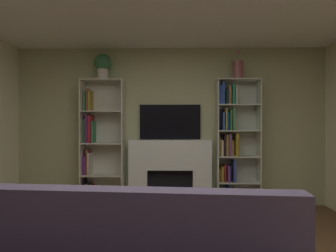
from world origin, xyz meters
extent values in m
cube|color=tan|center=(0.00, 2.67, 1.28)|extent=(5.12, 0.06, 2.55)
cube|color=white|center=(-0.51, 2.54, 0.29)|extent=(0.30, 0.20, 0.59)
cube|color=white|center=(0.51, 2.54, 0.29)|extent=(0.30, 0.20, 0.59)
cube|color=white|center=(0.00, 2.54, 0.82)|extent=(1.31, 0.20, 0.48)
cube|color=black|center=(0.00, 2.60, 0.29)|extent=(0.72, 0.08, 0.59)
cube|color=#62524C|center=(0.00, 2.29, 0.01)|extent=(1.41, 0.30, 0.03)
cube|color=black|center=(0.00, 2.61, 1.35)|extent=(0.98, 0.06, 0.56)
cube|color=beige|center=(-1.40, 2.48, 1.01)|extent=(0.02, 0.31, 2.02)
cube|color=beige|center=(-0.74, 2.48, 1.01)|extent=(0.02, 0.31, 2.02)
cube|color=beige|center=(-1.07, 2.63, 1.01)|extent=(0.67, 0.02, 2.02)
cube|color=beige|center=(-1.07, 2.48, 0.01)|extent=(0.64, 0.31, 0.02)
cube|color=black|center=(-1.37, 2.50, 0.24)|extent=(0.02, 0.23, 0.44)
cube|color=#307847|center=(-1.32, 2.51, 0.19)|extent=(0.04, 0.21, 0.35)
cube|color=#A73B1B|center=(-1.26, 2.51, 0.19)|extent=(0.03, 0.21, 0.34)
cube|color=beige|center=(-1.23, 2.53, 0.16)|extent=(0.02, 0.17, 0.29)
cube|color=beige|center=(-1.07, 2.48, 0.51)|extent=(0.64, 0.31, 0.02)
cube|color=#612772|center=(-1.36, 2.52, 0.66)|extent=(0.04, 0.21, 0.29)
cube|color=#974B34|center=(-1.31, 2.52, 0.71)|extent=(0.03, 0.21, 0.40)
cube|color=beige|center=(-1.27, 2.49, 0.69)|extent=(0.02, 0.26, 0.35)
cube|color=beige|center=(-1.07, 2.48, 1.01)|extent=(0.64, 0.31, 0.02)
cube|color=#39703D|center=(-1.36, 2.52, 1.21)|extent=(0.03, 0.20, 0.38)
cube|color=#5A2866|center=(-1.31, 2.50, 1.24)|extent=(0.04, 0.23, 0.43)
cube|color=#AE202E|center=(-1.26, 2.49, 1.23)|extent=(0.03, 0.26, 0.43)
cube|color=#357249|center=(-1.22, 2.50, 1.19)|extent=(0.03, 0.23, 0.35)
cube|color=beige|center=(-1.07, 2.48, 1.52)|extent=(0.64, 0.31, 0.02)
cube|color=#39723E|center=(-1.36, 2.53, 1.68)|extent=(0.04, 0.18, 0.31)
cube|color=brown|center=(-1.31, 2.52, 1.70)|extent=(0.02, 0.19, 0.35)
cube|color=olive|center=(-1.27, 2.52, 1.68)|extent=(0.04, 0.21, 0.32)
cube|color=beige|center=(-1.07, 2.48, 2.01)|extent=(0.64, 0.31, 0.02)
cube|color=beige|center=(0.74, 2.49, 1.01)|extent=(0.02, 0.30, 2.02)
cube|color=beige|center=(1.40, 2.49, 1.01)|extent=(0.02, 0.30, 2.02)
cube|color=beige|center=(1.07, 2.63, 1.01)|extent=(0.67, 0.02, 2.02)
cube|color=beige|center=(1.07, 2.49, 0.01)|extent=(0.64, 0.30, 0.02)
cube|color=#2E7354|center=(0.78, 2.53, 0.17)|extent=(0.03, 0.19, 0.31)
cube|color=olive|center=(0.82, 2.52, 0.14)|extent=(0.04, 0.20, 0.24)
cube|color=brown|center=(0.87, 2.51, 0.15)|extent=(0.03, 0.22, 0.27)
cube|color=#183F92|center=(0.92, 2.54, 0.18)|extent=(0.04, 0.17, 0.33)
cube|color=#387746|center=(0.97, 2.53, 0.16)|extent=(0.03, 0.17, 0.27)
cube|color=black|center=(1.01, 2.51, 0.16)|extent=(0.04, 0.22, 0.28)
cube|color=#623C6A|center=(1.06, 2.49, 0.14)|extent=(0.04, 0.26, 0.24)
cube|color=beige|center=(1.07, 2.49, 0.40)|extent=(0.64, 0.30, 0.02)
cube|color=#935C26|center=(0.77, 2.50, 0.51)|extent=(0.02, 0.24, 0.20)
cube|color=olive|center=(0.81, 2.49, 0.53)|extent=(0.04, 0.25, 0.24)
cube|color=#AD2621|center=(0.86, 2.52, 0.54)|extent=(0.03, 0.20, 0.26)
cube|color=#5C347F|center=(0.91, 2.49, 0.54)|extent=(0.04, 0.26, 0.25)
cube|color=black|center=(0.96, 2.53, 0.54)|extent=(0.03, 0.18, 0.25)
cube|color=#344299|center=(1.00, 2.49, 0.58)|extent=(0.03, 0.25, 0.34)
cube|color=beige|center=(1.07, 2.49, 0.81)|extent=(0.64, 0.30, 0.02)
cube|color=olive|center=(0.78, 2.53, 0.97)|extent=(0.03, 0.17, 0.30)
cube|color=beige|center=(0.82, 2.52, 0.94)|extent=(0.03, 0.21, 0.25)
cube|color=black|center=(0.86, 2.52, 0.99)|extent=(0.03, 0.20, 0.34)
cube|color=#A5712E|center=(0.89, 2.50, 0.98)|extent=(0.02, 0.23, 0.33)
cube|color=#67406E|center=(0.94, 2.51, 0.99)|extent=(0.04, 0.22, 0.35)
cube|color=olive|center=(0.99, 2.53, 0.94)|extent=(0.04, 0.19, 0.24)
cube|color=olive|center=(1.04, 2.50, 0.99)|extent=(0.04, 0.25, 0.34)
cube|color=beige|center=(1.07, 2.49, 1.21)|extent=(0.64, 0.30, 0.02)
cube|color=black|center=(0.78, 2.53, 1.39)|extent=(0.04, 0.19, 0.34)
cube|color=#2B4E8C|center=(0.83, 2.50, 1.36)|extent=(0.03, 0.24, 0.28)
cube|color=olive|center=(0.87, 2.49, 1.39)|extent=(0.02, 0.26, 0.34)
cube|color=#1B5398|center=(0.91, 2.51, 1.36)|extent=(0.03, 0.21, 0.28)
cube|color=#35733C|center=(0.95, 2.50, 1.38)|extent=(0.02, 0.23, 0.31)
cube|color=#387441|center=(0.99, 2.50, 1.39)|extent=(0.03, 0.25, 0.34)
cube|color=beige|center=(1.07, 2.49, 1.62)|extent=(0.64, 0.30, 0.02)
cube|color=#263E97|center=(0.78, 2.51, 1.78)|extent=(0.04, 0.22, 0.30)
cube|color=navy|center=(0.83, 2.51, 1.80)|extent=(0.04, 0.22, 0.35)
cube|color=black|center=(0.89, 2.50, 1.74)|extent=(0.04, 0.23, 0.22)
cube|color=#8A5F40|center=(0.94, 2.52, 1.77)|extent=(0.04, 0.19, 0.29)
cube|color=#23794F|center=(0.99, 2.51, 1.78)|extent=(0.04, 0.21, 0.31)
cube|color=beige|center=(1.04, 2.52, 1.77)|extent=(0.02, 0.20, 0.29)
cube|color=beige|center=(1.07, 2.49, 2.01)|extent=(0.64, 0.30, 0.02)
cylinder|color=beige|center=(-1.07, 2.49, 2.10)|extent=(0.17, 0.17, 0.17)
sphere|color=#346C41|center=(-1.07, 2.49, 2.30)|extent=(0.27, 0.27, 0.27)
cylinder|color=#954B50|center=(1.07, 2.49, 2.16)|extent=(0.16, 0.16, 0.28)
cylinder|color=#4C7F3F|center=(1.07, 2.50, 2.38)|extent=(0.01, 0.01, 0.16)
sphere|color=#CE7188|center=(1.07, 2.50, 2.46)|extent=(0.04, 0.04, 0.04)
cylinder|color=#4C7F3F|center=(1.07, 2.49, 2.37)|extent=(0.01, 0.01, 0.13)
sphere|color=#CE7188|center=(1.07, 2.49, 2.44)|extent=(0.05, 0.05, 0.05)
cube|color=#564C64|center=(-0.26, -0.74, 0.72)|extent=(2.04, 0.32, 0.52)
camera|label=1|loc=(0.08, -2.39, 1.33)|focal=32.99mm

